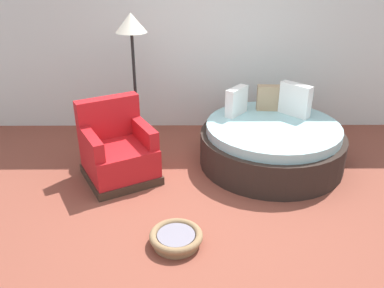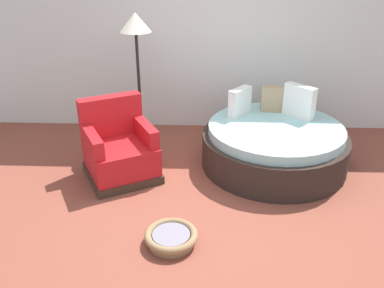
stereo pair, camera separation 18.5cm
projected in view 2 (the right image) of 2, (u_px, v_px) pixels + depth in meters
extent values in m
cube|color=brown|center=(201.00, 208.00, 4.42)|extent=(8.00, 8.00, 0.02)
cube|color=silver|center=(205.00, 25.00, 5.81)|extent=(8.00, 0.12, 3.07)
cylinder|color=#2D231E|center=(274.00, 150.00, 5.18)|extent=(1.83, 1.83, 0.43)
cylinder|color=#9ED1D6|center=(276.00, 130.00, 5.06)|extent=(1.68, 1.68, 0.12)
cube|color=white|center=(299.00, 101.00, 5.22)|extent=(0.38, 0.39, 0.42)
cube|color=tan|center=(274.00, 99.00, 5.42)|extent=(0.35, 0.14, 0.34)
cube|color=white|center=(240.00, 102.00, 5.28)|extent=(0.32, 0.36, 0.37)
cube|color=#38281E|center=(122.00, 173.00, 4.99)|extent=(1.08, 1.08, 0.10)
cube|color=red|center=(121.00, 157.00, 4.89)|extent=(1.03, 1.03, 0.34)
cube|color=red|center=(111.00, 116.00, 4.96)|extent=(0.75, 0.50, 0.50)
cube|color=red|center=(92.00, 141.00, 4.65)|extent=(0.43, 0.66, 0.22)
cube|color=red|center=(145.00, 131.00, 4.90)|extent=(0.43, 0.66, 0.22)
cylinder|color=#8E704C|center=(171.00, 241.00, 3.86)|extent=(0.44, 0.44, 0.06)
torus|color=#8E704C|center=(171.00, 235.00, 3.84)|extent=(0.51, 0.51, 0.07)
cylinder|color=gray|center=(171.00, 236.00, 3.84)|extent=(0.36, 0.36, 0.05)
cylinder|color=black|center=(142.00, 143.00, 5.83)|extent=(0.32, 0.32, 0.03)
cylinder|color=black|center=(139.00, 90.00, 5.49)|extent=(0.04, 0.04, 1.55)
cone|color=silver|center=(135.00, 22.00, 5.09)|extent=(0.40, 0.40, 0.24)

